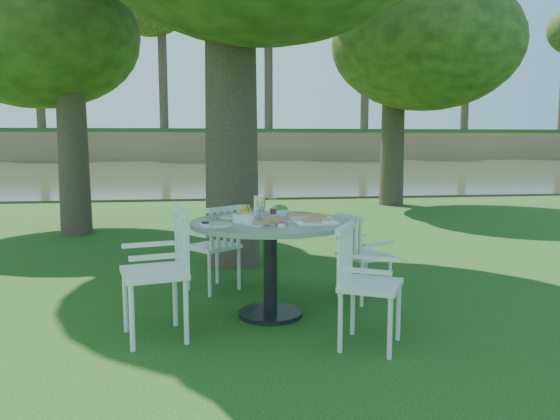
{
  "coord_description": "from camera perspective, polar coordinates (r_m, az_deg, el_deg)",
  "views": [
    {
      "loc": [
        -0.74,
        -5.1,
        1.53
      ],
      "look_at": [
        0.0,
        0.2,
        0.85
      ],
      "focal_mm": 35.0,
      "sensor_mm": 36.0,
      "label": 1
    }
  ],
  "objects": [
    {
      "name": "ground",
      "position": [
        5.38,
        0.3,
        -9.29
      ],
      "size": [
        140.0,
        140.0,
        0.0
      ],
      "primitive_type": "plane",
      "color": "#12380B",
      "rests_on": "ground"
    },
    {
      "name": "chair_ne",
      "position": [
        5.28,
        8.1,
        -4.17
      ],
      "size": [
        0.52,
        0.54,
        0.84
      ],
      "rotation": [
        0.0,
        0.0,
        -4.35
      ],
      "color": "white",
      "rests_on": "ground"
    },
    {
      "name": "chair_se",
      "position": [
        4.13,
        8.25,
        -6.81
      ],
      "size": [
        0.59,
        0.61,
        0.9
      ],
      "rotation": [
        0.0,
        0.0,
        1.07
      ],
      "color": "white",
      "rests_on": "ground"
    },
    {
      "name": "table",
      "position": [
        4.72,
        -1.02,
        -3.15
      ],
      "size": [
        1.37,
        1.37,
        0.85
      ],
      "color": "black",
      "rests_on": "ground"
    },
    {
      "name": "chair_nw",
      "position": [
        5.56,
        -6.43,
        -3.3
      ],
      "size": [
        0.61,
        0.6,
        0.88
      ],
      "rotation": [
        0.0,
        0.0,
        -2.47
      ],
      "color": "white",
      "rests_on": "ground"
    },
    {
      "name": "far_bank",
      "position": [
        46.58,
        -6.83,
        14.2
      ],
      "size": [
        100.0,
        18.0,
        15.2
      ],
      "color": "olive",
      "rests_on": "ground"
    },
    {
      "name": "river",
      "position": [
        28.15,
        -6.43,
        4.04
      ],
      "size": [
        100.0,
        28.0,
        0.12
      ],
      "primitive_type": "cube",
      "color": "#303620",
      "rests_on": "ground"
    },
    {
      "name": "tableware",
      "position": [
        4.74,
        -1.46,
        -0.57
      ],
      "size": [
        1.16,
        0.79,
        0.2
      ],
      "color": "white",
      "rests_on": "table"
    },
    {
      "name": "chair_sw",
      "position": [
        4.34,
        -11.75,
        -5.39
      ],
      "size": [
        0.58,
        0.61,
        1.01
      ],
      "rotation": [
        0.0,
        0.0,
        -1.33
      ],
      "color": "white",
      "rests_on": "ground"
    }
  ]
}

